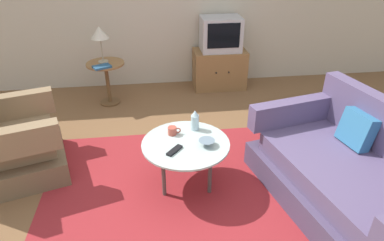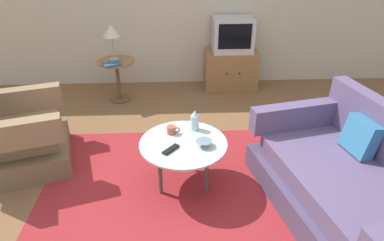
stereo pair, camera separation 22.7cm
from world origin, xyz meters
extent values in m
plane|color=brown|center=(0.00, 0.00, 0.00)|extent=(16.00, 16.00, 0.00)
cube|color=maroon|center=(0.12, 0.03, 0.00)|extent=(2.65, 1.90, 0.00)
cube|color=brown|center=(-1.50, 0.45, 0.12)|extent=(1.08, 1.10, 0.24)
cube|color=#846B4C|center=(-1.50, 0.45, 0.33)|extent=(0.87, 0.79, 0.18)
cube|color=#846B4C|center=(-1.40, 0.10, 0.55)|extent=(0.87, 0.38, 0.25)
cube|color=#846B4C|center=(-1.61, 0.81, 0.55)|extent=(0.87, 0.38, 0.25)
cube|color=#4B3E5C|center=(1.42, -0.40, 0.12)|extent=(1.32, 1.84, 0.24)
cube|color=#5B4C70|center=(1.42, -0.40, 0.33)|extent=(1.12, 1.53, 0.18)
cube|color=#5B4C70|center=(1.25, 0.35, 0.54)|extent=(0.99, 0.35, 0.25)
cube|color=teal|center=(1.63, -0.11, 0.57)|extent=(0.24, 0.34, 0.33)
cylinder|color=#B2C6C1|center=(0.12, 0.03, 0.46)|extent=(0.79, 0.79, 0.02)
cylinder|color=#4C4742|center=(0.14, 0.27, 0.23)|extent=(0.04, 0.04, 0.45)
cylinder|color=#4C4742|center=(-0.10, -0.09, 0.23)|extent=(0.04, 0.04, 0.45)
cylinder|color=#4C4742|center=(0.32, -0.11, 0.23)|extent=(0.04, 0.04, 0.45)
cylinder|color=olive|center=(-0.74, 1.89, 0.58)|extent=(0.50, 0.50, 0.02)
cylinder|color=brown|center=(-0.74, 1.89, 0.28)|extent=(0.05, 0.05, 0.56)
cylinder|color=brown|center=(-0.74, 1.89, 0.01)|extent=(0.27, 0.27, 0.02)
cube|color=olive|center=(0.88, 2.26, 0.29)|extent=(0.77, 0.44, 0.58)
sphere|color=black|center=(0.79, 2.02, 0.32)|extent=(0.02, 0.02, 0.02)
sphere|color=black|center=(0.97, 2.02, 0.32)|extent=(0.02, 0.02, 0.02)
cube|color=#B7B7BC|center=(0.88, 2.27, 0.81)|extent=(0.57, 0.42, 0.48)
cube|color=black|center=(0.88, 2.06, 0.84)|extent=(0.46, 0.01, 0.34)
cylinder|color=#9E937A|center=(-0.77, 1.91, 0.60)|extent=(0.13, 0.13, 0.02)
cylinder|color=#9E937A|center=(-0.77, 1.91, 0.76)|extent=(0.02, 0.02, 0.30)
cone|color=beige|center=(-0.77, 1.91, 0.98)|extent=(0.23, 0.23, 0.15)
cylinder|color=silver|center=(0.23, 0.25, 0.54)|extent=(0.08, 0.08, 0.15)
cone|color=silver|center=(0.23, 0.25, 0.64)|extent=(0.07, 0.07, 0.05)
cylinder|color=#B74C3D|center=(0.01, 0.19, 0.51)|extent=(0.08, 0.08, 0.08)
torus|color=#B74C3D|center=(0.06, 0.19, 0.51)|extent=(0.05, 0.01, 0.05)
cone|color=slate|center=(0.29, -0.03, 0.50)|extent=(0.14, 0.14, 0.05)
cube|color=black|center=(0.01, -0.09, 0.48)|extent=(0.15, 0.16, 0.02)
cube|color=navy|center=(-0.76, 1.71, 0.60)|extent=(0.26, 0.23, 0.03)
camera|label=1|loc=(-0.15, -2.45, 2.11)|focal=31.42mm
camera|label=2|loc=(0.08, -2.46, 2.11)|focal=31.42mm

